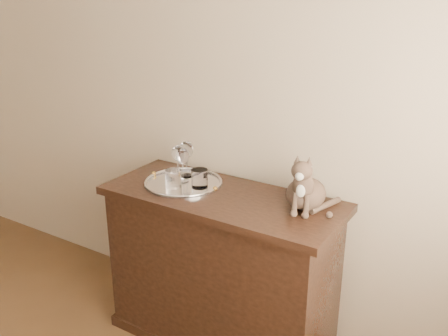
% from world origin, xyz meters
% --- Properties ---
extents(wall_back, '(4.00, 0.10, 2.70)m').
position_xyz_m(wall_back, '(0.00, 2.25, 1.35)').
color(wall_back, '#C5B094').
rests_on(wall_back, ground).
extents(sideboard, '(1.20, 0.50, 0.85)m').
position_xyz_m(sideboard, '(0.60, 1.94, 0.42)').
color(sideboard, black).
rests_on(sideboard, ground).
extents(tray, '(0.40, 0.40, 0.01)m').
position_xyz_m(tray, '(0.36, 1.95, 0.85)').
color(tray, silver).
rests_on(tray, sideboard).
extents(wine_glass_a, '(0.07, 0.07, 0.18)m').
position_xyz_m(wine_glass_a, '(0.29, 2.00, 0.95)').
color(wine_glass_a, silver).
rests_on(wine_glass_a, tray).
extents(wine_glass_b, '(0.07, 0.07, 0.19)m').
position_xyz_m(wine_glass_b, '(0.32, 2.04, 0.95)').
color(wine_glass_b, silver).
rests_on(wine_glass_b, tray).
extents(wine_glass_d, '(0.07, 0.07, 0.18)m').
position_xyz_m(wine_glass_d, '(0.35, 1.97, 0.95)').
color(wine_glass_d, white).
rests_on(wine_glass_d, tray).
extents(tumbler_b, '(0.08, 0.08, 0.09)m').
position_xyz_m(tumbler_b, '(0.35, 1.88, 0.90)').
color(tumbler_b, silver).
rests_on(tumbler_b, tray).
extents(tumbler_c, '(0.08, 0.08, 0.09)m').
position_xyz_m(tumbler_c, '(0.46, 1.95, 0.90)').
color(tumbler_c, white).
rests_on(tumbler_c, tray).
extents(cat, '(0.31, 0.30, 0.28)m').
position_xyz_m(cat, '(1.00, 2.02, 0.99)').
color(cat, '#483A2A').
rests_on(cat, sideboard).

